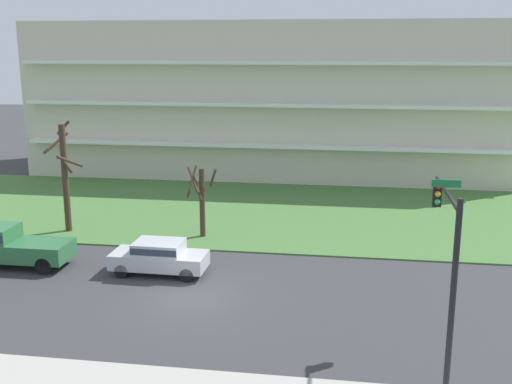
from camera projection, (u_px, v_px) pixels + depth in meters
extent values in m
plane|color=#38383A|center=(192.00, 297.00, 26.03)|extent=(160.00, 160.00, 0.00)
cube|color=#477238|center=(246.00, 211.00, 39.49)|extent=(80.00, 16.00, 0.08)
cube|color=beige|center=(273.00, 98.00, 51.12)|extent=(38.34, 11.10, 12.16)
cube|color=white|center=(263.00, 146.00, 46.06)|extent=(36.81, 0.90, 0.24)
cube|color=white|center=(263.00, 105.00, 45.35)|extent=(36.81, 0.90, 0.24)
cube|color=white|center=(263.00, 63.00, 44.65)|extent=(36.81, 0.90, 0.24)
cylinder|color=#423023|center=(65.00, 179.00, 34.47)|extent=(0.36, 0.36, 6.15)
cylinder|color=#423023|center=(70.00, 161.00, 33.71)|extent=(1.06, 1.28, 0.85)
cylinder|color=#423023|center=(56.00, 143.00, 34.52)|extent=(1.04, 1.41, 1.10)
cylinder|color=#423023|center=(63.00, 128.00, 34.13)|extent=(0.80, 0.28, 0.83)
cylinder|color=#423023|center=(67.00, 166.00, 34.09)|extent=(0.55, 0.65, 0.94)
cylinder|color=#423023|center=(202.00, 203.00, 33.71)|extent=(0.30, 0.30, 3.89)
cylinder|color=#423023|center=(193.00, 181.00, 33.12)|extent=(0.87, 0.94, 1.35)
cylinder|color=#423023|center=(213.00, 178.00, 33.56)|extent=(0.70, 1.27, 1.25)
cylinder|color=#423023|center=(192.00, 181.00, 33.63)|extent=(0.39, 1.30, 1.60)
cylinder|color=#423023|center=(197.00, 187.00, 33.24)|extent=(0.74, 0.60, 1.38)
cube|color=#B7BABF|center=(159.00, 260.00, 28.60)|extent=(4.43, 1.88, 0.70)
cube|color=#B7BABF|center=(159.00, 247.00, 28.45)|extent=(2.23, 1.70, 0.55)
cube|color=#2D3847|center=(159.00, 247.00, 28.45)|extent=(2.19, 1.73, 0.30)
cylinder|color=black|center=(122.00, 271.00, 28.17)|extent=(0.64, 0.23, 0.64)
cylinder|color=black|center=(134.00, 260.00, 29.69)|extent=(0.64, 0.23, 0.64)
cylinder|color=black|center=(187.00, 275.00, 27.67)|extent=(0.64, 0.23, 0.64)
cylinder|color=black|center=(196.00, 263.00, 29.19)|extent=(0.64, 0.23, 0.64)
cube|color=#2D6B3D|center=(15.00, 249.00, 29.60)|extent=(5.41, 2.02, 0.85)
cylinder|color=black|center=(44.00, 266.00, 28.58)|extent=(0.80, 0.22, 0.80)
cylinder|color=black|center=(61.00, 254.00, 30.29)|extent=(0.80, 0.22, 0.80)
cylinder|color=black|center=(452.00, 305.00, 17.59)|extent=(0.18, 0.18, 6.28)
cylinder|color=black|center=(447.00, 193.00, 19.20)|extent=(0.12, 4.66, 0.12)
cube|color=black|center=(437.00, 194.00, 21.27)|extent=(0.28, 0.28, 0.90)
sphere|color=red|center=(438.00, 186.00, 21.05)|extent=(0.20, 0.20, 0.20)
sphere|color=#F2A519|center=(438.00, 194.00, 21.12)|extent=(0.20, 0.20, 0.20)
sphere|color=green|center=(437.00, 202.00, 21.18)|extent=(0.20, 0.20, 0.20)
cube|color=#197238|center=(446.00, 184.00, 19.36)|extent=(0.90, 0.04, 0.24)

